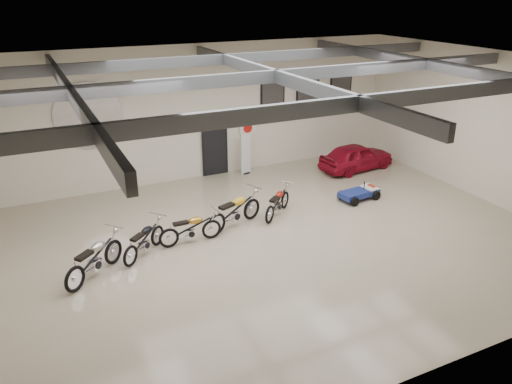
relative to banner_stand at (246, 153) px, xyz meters
name	(u,v)px	position (x,y,z in m)	size (l,w,h in m)	color
floor	(274,241)	(-1.61, -5.50, -0.86)	(16.00, 12.00, 0.01)	tan
ceiling	(276,66)	(-1.61, -5.50, 4.14)	(16.00, 12.00, 0.01)	slate
back_wall	(200,113)	(-1.61, 0.50, 1.64)	(16.00, 0.02, 5.00)	beige
right_wall	(486,127)	(6.39, -5.50, 1.64)	(0.02, 12.00, 5.00)	beige
ceiling_beams	(276,76)	(-1.61, -5.50, 3.89)	(15.80, 11.80, 0.32)	#505257
door	(215,149)	(-1.11, 0.45, 0.19)	(0.92, 0.08, 2.10)	black
logo_plaque	(88,116)	(-5.61, 0.45, 1.94)	(2.30, 0.06, 1.16)	silver
poster_left	(273,90)	(1.39, 0.46, 2.24)	(1.05, 0.08, 1.35)	black
poster_mid	(308,87)	(2.99, 0.46, 2.24)	(1.05, 0.08, 1.35)	black
poster_right	(341,84)	(4.59, 0.46, 2.24)	(1.05, 0.08, 1.35)	black
oil_sign	(247,128)	(0.29, 0.45, 0.84)	(0.72, 0.10, 0.72)	white
banner_stand	(246,153)	(0.00, 0.00, 0.00)	(0.46, 0.19, 1.71)	white
motorcycle_silver	(94,258)	(-6.59, -5.22, -0.32)	(2.07, 0.64, 1.08)	silver
motorcycle_black	(144,240)	(-5.19, -4.67, -0.38)	(1.82, 0.56, 0.95)	silver
motorcycle_gold	(190,228)	(-3.82, -4.55, -0.38)	(1.83, 0.57, 0.95)	silver
motorcycle_yellow	(235,210)	(-2.26, -4.13, -0.30)	(2.12, 0.66, 1.10)	silver
motorcycle_red	(278,202)	(-0.70, -3.98, -0.39)	(1.80, 0.56, 0.94)	silver
go_kart	(362,190)	(2.60, -4.05, -0.53)	(1.77, 0.80, 0.64)	navy
vintage_car	(356,157)	(4.19, -1.50, -0.31)	(3.19, 1.29, 1.09)	maroon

